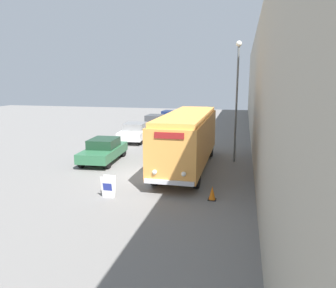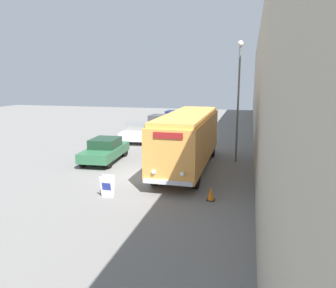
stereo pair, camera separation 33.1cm
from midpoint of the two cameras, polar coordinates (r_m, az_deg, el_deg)
name	(u,v)px [view 2 (the right image)]	position (r m, az deg, el deg)	size (l,w,h in m)	color
ground_plane	(146,176)	(17.89, -3.34, -5.67)	(80.00, 80.00, 0.00)	slate
building_wall_right	(259,89)	(26.32, 15.85, 9.26)	(0.30, 60.00, 8.91)	#B2A893
vintage_bus	(188,137)	(19.02, 4.00, 1.14)	(2.42, 9.66, 3.28)	black
sign_board	(107,187)	(14.96, -9.89, -7.34)	(0.59, 0.37, 0.99)	gray
streetlamp	(239,87)	(20.72, 12.66, 9.69)	(0.36, 0.36, 7.44)	#595E60
parked_car_near	(105,150)	(21.24, -10.48, -0.98)	(2.18, 4.60, 1.48)	black
parked_car_mid	(137,132)	(27.79, -5.01, 2.14)	(2.28, 4.56, 1.54)	black
parked_car_far	(158,123)	(33.10, -1.55, 3.70)	(1.75, 4.76, 1.61)	black
parked_car_distant	(173,117)	(38.97, 1.18, 4.78)	(2.02, 4.69, 1.46)	black
traffic_cone	(211,193)	(14.56, 8.14, -8.53)	(0.36, 0.36, 0.63)	black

